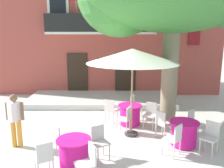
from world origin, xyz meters
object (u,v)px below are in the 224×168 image
cafe_chair_near_tree_0 (150,113)px  cafe_chair_front_3 (162,122)px  cafe_chair_middle_0 (61,137)px  cafe_chair_middle_2 (88,161)px  cafe_umbrella (133,56)px  cafe_chair_middle_3 (99,140)px  pedestrian_near_entrance (15,118)px  cafe_chair_near_tree_3 (126,118)px  cafe_chair_near_tree_2 (110,109)px  cafe_chair_front_0 (174,138)px  cafe_table_near_tree (130,115)px  cafe_chair_front_1 (210,136)px  cafe_table_middle (74,153)px  cafe_chair_middle_1 (44,157)px  cafe_chair_front_2 (194,122)px  cafe_chair_near_tree_1 (135,105)px  cafe_table_front (184,133)px

cafe_chair_near_tree_0 → cafe_chair_front_3: same height
cafe_chair_middle_0 → cafe_chair_middle_2: size_ratio=1.00×
cafe_umbrella → cafe_chair_front_3: bearing=-13.4°
cafe_chair_middle_3 → pedestrian_near_entrance: pedestrian_near_entrance is taller
cafe_chair_near_tree_3 → cafe_chair_near_tree_2: bearing=118.8°
cafe_chair_middle_3 → cafe_chair_front_0: 2.03m
cafe_chair_middle_0 → cafe_chair_front_0: same height
cafe_chair_middle_0 → cafe_chair_front_0: (3.09, -0.00, 0.00)m
cafe_table_near_tree → cafe_chair_front_1: size_ratio=0.95×
cafe_table_middle → cafe_chair_middle_3: (0.60, 0.45, 0.14)m
cafe_umbrella → cafe_chair_middle_3: bearing=-122.5°
cafe_umbrella → cafe_chair_middle_0: bearing=-146.1°
cafe_chair_near_tree_0 → cafe_chair_middle_1: (-2.90, -3.05, 0.00)m
cafe_chair_middle_3 → cafe_chair_middle_1: bearing=-143.7°
cafe_chair_front_2 → cafe_chair_near_tree_1: bearing=134.2°
cafe_chair_near_tree_0 → cafe_chair_near_tree_3: 1.02m
cafe_table_front → pedestrian_near_entrance: (-4.96, -0.10, 0.52)m
cafe_chair_near_tree_0 → cafe_chair_near_tree_3: size_ratio=1.00×
cafe_chair_near_tree_2 → cafe_chair_near_tree_3: bearing=-61.2°
cafe_chair_near_tree_0 → pedestrian_near_entrance: (-4.17, -1.50, 0.38)m
cafe_chair_near_tree_0 → cafe_chair_middle_0: bearing=-143.9°
cafe_chair_near_tree_2 → cafe_chair_middle_3: same height
cafe_chair_near_tree_2 → cafe_chair_middle_1: (-1.47, -3.53, 0.00)m
cafe_table_front → cafe_table_middle: bearing=-158.6°
cafe_chair_middle_0 → cafe_chair_front_3: bearing=20.6°
cafe_chair_near_tree_3 → cafe_chair_middle_2: (-0.96, -2.76, 0.00)m
cafe_table_near_tree → cafe_chair_near_tree_0: cafe_chair_near_tree_0 is taller
cafe_umbrella → cafe_chair_front_0: bearing=-51.9°
cafe_chair_middle_0 → cafe_table_front: cafe_chair_middle_0 is taller
cafe_chair_near_tree_3 → cafe_chair_middle_1: bearing=-127.7°
cafe_chair_near_tree_0 → cafe_chair_front_1: bearing=-53.4°
pedestrian_near_entrance → cafe_table_front: bearing=1.2°
cafe_table_middle → cafe_chair_front_1: bearing=11.4°
cafe_chair_near_tree_0 → cafe_table_front: cafe_chair_near_tree_0 is taller
cafe_table_middle → cafe_chair_middle_0: 0.77m
cafe_chair_near_tree_1 → cafe_umbrella: cafe_umbrella is taller
cafe_chair_near_tree_1 → cafe_chair_front_0: (0.82, -2.98, 0.00)m
cafe_chair_near_tree_1 → pedestrian_near_entrance: bearing=-146.2°
cafe_chair_front_0 → cafe_chair_front_3: same height
cafe_table_middle → cafe_table_front: 3.31m
cafe_chair_near_tree_3 → cafe_chair_middle_3: 1.86m
cafe_chair_front_2 → pedestrian_near_entrance: size_ratio=0.56×
cafe_chair_near_tree_2 → cafe_chair_front_0: bearing=-54.5°
cafe_table_middle → cafe_chair_front_3: cafe_chair_front_3 is taller
cafe_chair_middle_2 → cafe_chair_front_2: 3.96m
cafe_chair_middle_1 → cafe_chair_near_tree_3: bearing=52.3°
cafe_chair_near_tree_3 → cafe_chair_middle_3: size_ratio=1.00×
cafe_chair_near_tree_1 → cafe_table_middle: (-1.82, -3.58, -0.14)m
cafe_chair_front_1 → pedestrian_near_entrance: size_ratio=0.56×
cafe_chair_front_0 → cafe_chair_near_tree_1: bearing=105.3°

